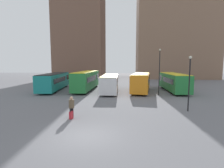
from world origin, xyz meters
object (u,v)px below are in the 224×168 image
object	(u,v)px
bus_2	(110,83)
lamp_post_0	(159,69)
traveler	(72,105)
suitcase	(71,115)
lamp_post_1	(189,79)
bus_1	(87,80)
bus_3	(141,82)
bus_0	(55,81)
bus_4	(174,82)

from	to	relation	value
bus_2	lamp_post_0	size ratio (longest dim) A/B	1.50
traveler	lamp_post_0	world-z (taller)	lamp_post_0
suitcase	lamp_post_1	bearing A→B (deg)	-56.21
bus_2	lamp_post_1	world-z (taller)	lamp_post_1
bus_2	lamp_post_1	distance (m)	14.40
bus_1	suitcase	size ratio (longest dim) A/B	12.91
lamp_post_0	lamp_post_1	size ratio (longest dim) A/B	1.27
bus_2	bus_3	xyz separation A→B (m)	(5.12, 0.71, 0.13)
bus_3	traveler	xyz separation A→B (m)	(-7.03, -14.89, -0.57)
bus_0	lamp_post_0	distance (m)	18.10
bus_2	lamp_post_0	distance (m)	8.27
traveler	lamp_post_1	xyz separation A→B (m)	(10.60, 2.82, 2.08)
bus_4	bus_2	bearing A→B (deg)	97.51
bus_0	bus_2	size ratio (longest dim) A/B	1.21
traveler	lamp_post_1	size ratio (longest dim) A/B	0.34
bus_4	bus_1	bearing A→B (deg)	87.06
bus_2	traveler	bearing A→B (deg)	170.44
bus_2	bus_3	distance (m)	5.17
bus_0	suitcase	xyz separation A→B (m)	(8.25, -16.12, -1.28)
bus_4	lamp_post_1	xyz separation A→B (m)	(-1.92, -13.01, 1.51)
bus_0	traveler	size ratio (longest dim) A/B	6.87
bus_3	suitcase	world-z (taller)	bus_3
bus_0	bus_3	world-z (taller)	bus_3
suitcase	bus_1	bearing A→B (deg)	25.01
bus_4	traveler	size ratio (longest dim) A/B	6.00
bus_3	lamp_post_0	world-z (taller)	lamp_post_0
lamp_post_0	lamp_post_1	world-z (taller)	lamp_post_0
bus_1	lamp_post_0	size ratio (longest dim) A/B	1.78
bus_1	bus_2	world-z (taller)	bus_1
bus_2	lamp_post_0	bearing A→B (deg)	-111.84
bus_2	bus_4	world-z (taller)	bus_4
bus_4	suitcase	bearing A→B (deg)	141.49
bus_1	bus_2	bearing A→B (deg)	-115.46
bus_2	bus_4	xyz separation A→B (m)	(10.62, 1.64, 0.13)
bus_3	suitcase	bearing A→B (deg)	164.31
suitcase	lamp_post_0	bearing A→B (deg)	-21.40
suitcase	bus_4	bearing A→B (deg)	-21.03
bus_0	lamp_post_1	size ratio (longest dim) A/B	2.31
traveler	lamp_post_0	xyz separation A→B (m)	(9.35, 11.49, 2.82)
bus_3	traveler	world-z (taller)	bus_3
traveler	lamp_post_1	bearing A→B (deg)	-58.90
bus_0	bus_1	size ratio (longest dim) A/B	1.02
lamp_post_0	bus_3	bearing A→B (deg)	124.26
bus_2	bus_0	bearing A→B (deg)	79.99
bus_1	bus_3	xyz separation A→B (m)	(9.51, -1.37, -0.14)
bus_3	lamp_post_1	size ratio (longest dim) A/B	1.86
suitcase	lamp_post_1	xyz separation A→B (m)	(10.49, 3.32, 2.82)
lamp_post_1	lamp_post_0	bearing A→B (deg)	98.22
bus_2	lamp_post_0	world-z (taller)	lamp_post_0
bus_0	traveler	xyz separation A→B (m)	(8.13, -15.61, -0.55)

